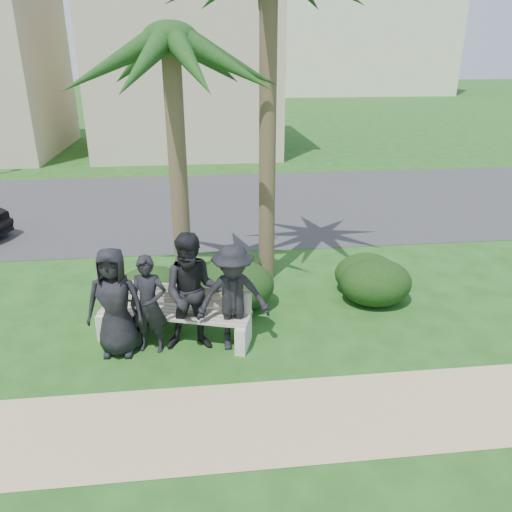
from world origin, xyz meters
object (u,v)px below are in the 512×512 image
object	(u,v)px
man_a	(115,302)
man_c	(193,293)
park_bench	(174,318)
man_d	(233,298)
palm_left	(170,42)
man_b	(149,305)

from	to	relation	value
man_a	man_c	distance (m)	1.17
park_bench	man_a	size ratio (longest dim) A/B	1.50
park_bench	man_d	distance (m)	1.11
man_a	palm_left	distance (m)	4.21
park_bench	man_d	size ratio (longest dim) A/B	1.50
man_d	palm_left	size ratio (longest dim) A/B	0.32
park_bench	man_c	xyz separation A→B (m)	(0.33, -0.29, 0.57)
man_c	palm_left	size ratio (longest dim) A/B	0.35
man_c	park_bench	bearing A→B (deg)	143.01
man_d	palm_left	distance (m)	4.21
park_bench	man_b	bearing A→B (deg)	-124.04
man_b	palm_left	bearing A→B (deg)	87.06
man_c	palm_left	bearing A→B (deg)	99.82
man_b	palm_left	size ratio (longest dim) A/B	0.29
man_a	palm_left	size ratio (longest dim) A/B	0.32
man_c	man_a	bearing A→B (deg)	-175.75
palm_left	man_c	bearing A→B (deg)	-84.25
man_a	man_c	bearing A→B (deg)	5.58
man_d	palm_left	world-z (taller)	palm_left
man_c	palm_left	world-z (taller)	palm_left
park_bench	palm_left	xyz separation A→B (m)	(0.14, 1.63, 4.10)
park_bench	palm_left	distance (m)	4.41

